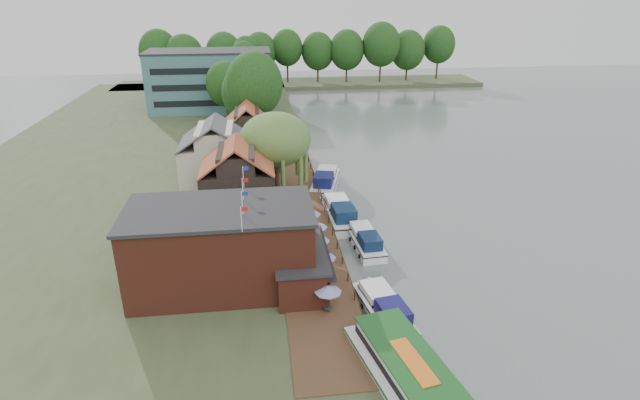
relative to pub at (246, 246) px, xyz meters
name	(u,v)px	position (x,y,z in m)	size (l,w,h in m)	color
ground	(400,276)	(14.00, 1.00, -4.65)	(260.00, 260.00, 0.00)	#525E5D
land_bank	(142,164)	(-16.00, 36.00, -4.15)	(50.00, 140.00, 1.00)	#384728
quay_deck	(304,224)	(6.00, 11.00, -3.60)	(6.00, 50.00, 0.10)	#47301E
quay_rail	(328,217)	(8.70, 11.50, -3.15)	(0.20, 49.00, 1.00)	black
pub	(246,246)	(0.00, 0.00, 0.00)	(20.00, 11.00, 7.30)	maroon
hotel_block	(210,80)	(-8.00, 71.00, 2.50)	(25.40, 12.40, 12.30)	#38666B
cottage_a	(238,178)	(-1.00, 15.00, 0.60)	(8.60, 7.60, 8.50)	black
cottage_b	(216,153)	(-4.00, 25.00, 0.60)	(9.60, 8.60, 8.50)	beige
cottage_c	(248,133)	(0.00, 34.00, 0.60)	(7.60, 7.60, 8.50)	black
willow	(276,155)	(3.50, 20.00, 1.56)	(8.60, 8.60, 10.43)	#476B2D
umbrella_0	(328,299)	(6.33, -5.22, -2.36)	(2.16, 2.16, 2.38)	navy
umbrella_1	(325,264)	(6.81, 0.11, -2.36)	(1.97, 1.97, 2.38)	navy
umbrella_2	(319,247)	(6.70, 3.38, -2.36)	(2.00, 2.00, 2.38)	navy
umbrella_3	(317,233)	(6.82, 6.31, -2.36)	(2.16, 2.16, 2.38)	#1C379C
umbrella_4	(311,220)	(6.59, 9.42, -2.36)	(2.07, 2.07, 2.38)	navy
cruiser_0	(384,306)	(10.92, -5.06, -3.51)	(3.06, 9.46, 2.28)	silver
cruiser_1	(365,238)	(11.95, 6.98, -3.59)	(2.87, 8.90, 2.12)	white
cruiser_2	(340,210)	(10.39, 13.70, -3.35)	(3.43, 10.60, 2.60)	white
cruiser_3	(325,179)	(10.16, 24.31, -3.36)	(3.40, 10.51, 2.57)	white
tour_boat	(418,389)	(10.62, -14.80, -3.00)	(4.24, 15.10, 3.30)	silver
swan	(379,353)	(9.50, -9.50, -4.43)	(0.44, 0.44, 0.44)	white
bank_tree_0	(255,100)	(1.25, 41.75, 3.92)	(8.93, 8.93, 15.13)	#143811
bank_tree_1	(248,100)	(0.02, 49.11, 2.52)	(8.85, 8.85, 12.34)	#143811
bank_tree_2	(226,91)	(-4.23, 59.84, 2.08)	(7.50, 7.50, 11.47)	#143811
bank_tree_3	(250,76)	(0.29, 78.42, 2.06)	(8.28, 8.28, 11.43)	#143811
bank_tree_4	(244,68)	(-1.13, 85.72, 2.73)	(6.28, 6.28, 12.75)	#143811
bank_tree_5	(247,63)	(-0.60, 93.89, 2.98)	(6.53, 6.53, 13.26)	#143811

